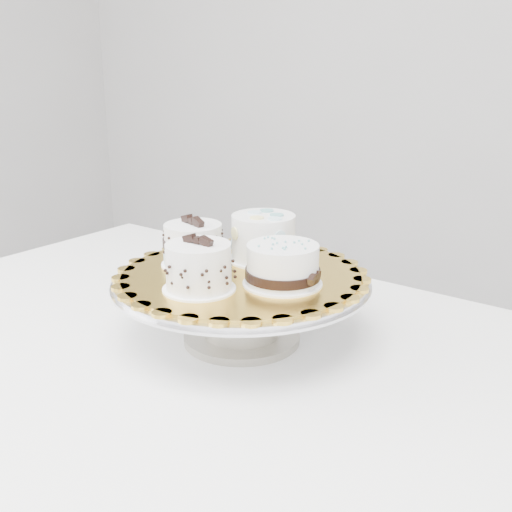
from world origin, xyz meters
The scene contains 7 objects.
table centered at (0.11, 0.14, 0.68)m, with size 1.33×0.93×0.75m.
cake_stand centered at (0.17, 0.18, 0.82)m, with size 0.39×0.39×0.11m.
cake_board centered at (0.17, 0.18, 0.86)m, with size 0.36×0.36×0.01m, color gold.
cake_swirl centered at (0.16, 0.08, 0.89)m, with size 0.10×0.10×0.08m.
cake_banded centered at (0.08, 0.17, 0.89)m, with size 0.11×0.11×0.08m.
cake_dots centered at (0.16, 0.25, 0.90)m, with size 0.13×0.13×0.08m.
cake_ribbon centered at (0.24, 0.17, 0.89)m, with size 0.12×0.12×0.06m.
Camera 1 is at (0.69, -0.58, 1.18)m, focal length 45.00 mm.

